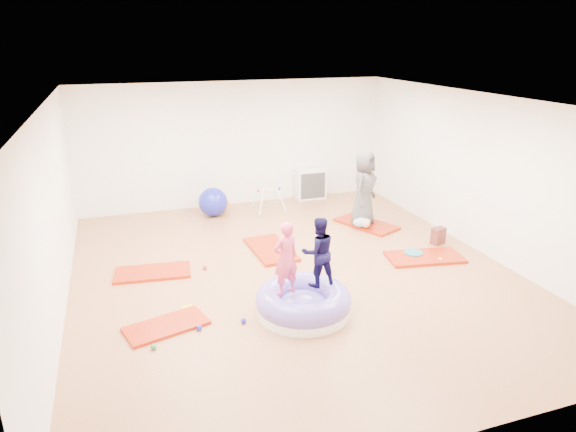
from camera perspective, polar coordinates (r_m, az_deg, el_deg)
name	(u,v)px	position (r m, az deg, el deg)	size (l,w,h in m)	color
room	(294,192)	(8.05, 0.69, 2.70)	(7.01, 8.01, 2.81)	#996D4C
gym_mat_front_left	(166,326)	(7.24, -13.37, -11.80)	(1.08, 0.54, 0.04)	red
gym_mat_mid_left	(153,272)	(8.80, -14.81, -6.07)	(1.22, 0.61, 0.05)	red
gym_mat_center_back	(271,249)	(9.39, -1.91, -3.72)	(1.32, 0.66, 0.05)	red
gym_mat_right	(425,257)	(9.38, 14.94, -4.45)	(1.31, 0.66, 0.05)	red
gym_mat_rear_right	(366,224)	(10.76, 8.68, -0.89)	(1.29, 0.65, 0.05)	red
inflatable_cushion	(303,302)	(7.32, 1.71, -9.58)	(1.35, 1.35, 0.43)	white
child_pink	(286,255)	(6.93, -0.27, -4.35)	(0.38, 0.25, 1.05)	#E5446D
child_navy	(318,249)	(7.18, 3.39, -3.65)	(0.50, 0.39, 1.02)	black
adult_caregiver	(364,188)	(10.46, 8.45, 3.08)	(0.74, 0.48, 1.52)	#4A4A4A
infant	(363,222)	(10.45, 8.30, -0.68)	(0.37, 0.38, 0.22)	#A0B8E0
ball_pit_balls	(271,281)	(8.20, -1.91, -7.23)	(5.03, 3.54, 0.08)	#1B21A6
exercise_ball_blue	(213,202)	(11.24, -8.33, 1.55)	(0.63, 0.63, 0.63)	#1B21A6
exercise_ball_orange	(221,203)	(11.55, -7.48, 1.42)	(0.38, 0.38, 0.38)	orange
infant_play_gym	(269,196)	(11.46, -2.15, 2.22)	(0.66, 0.63, 0.51)	white
cube_shelf	(311,184)	(12.34, 2.52, 3.55)	(0.71, 0.35, 0.71)	white
balance_disc	(413,254)	(9.44, 13.75, -4.12)	(0.33, 0.33, 0.07)	teal
backpack	(438,236)	(10.07, 16.34, -2.14)	(0.27, 0.17, 0.31)	maroon
yellow_toy	(189,309)	(7.59, -10.95, -10.11)	(0.21, 0.21, 0.03)	yellow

